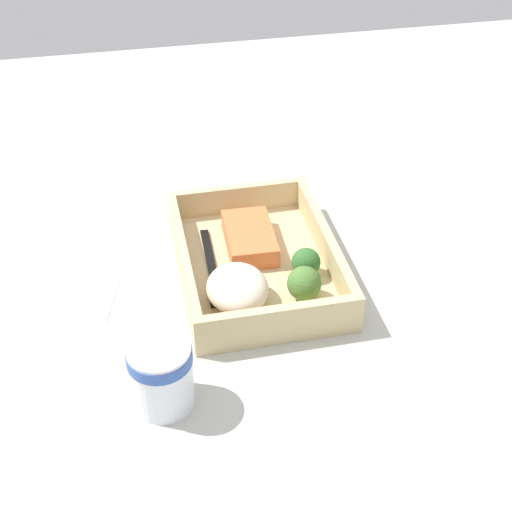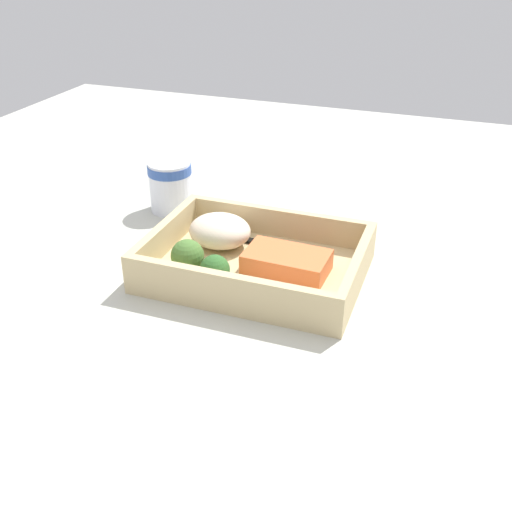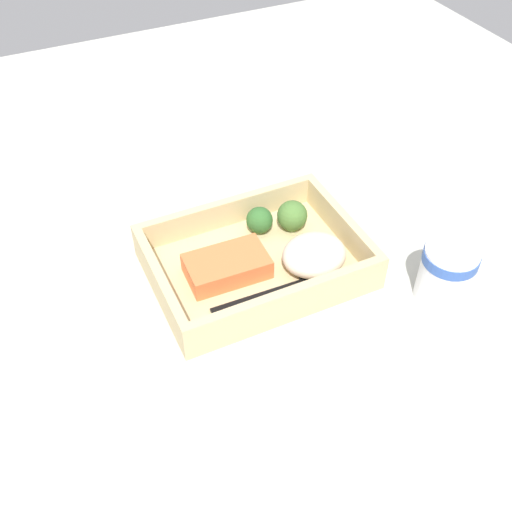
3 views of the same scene
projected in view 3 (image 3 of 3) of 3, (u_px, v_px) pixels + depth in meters
ground_plane at (256, 276)px, 80.75cm from camera, size 160.00×160.00×2.00cm
takeout_tray at (256, 267)px, 79.64cm from camera, size 27.32×19.87×1.20cm
tray_rim at (256, 253)px, 77.83cm from camera, size 27.32×19.87×4.04cm
salmon_fillet at (226, 265)px, 77.13cm from camera, size 10.73×6.62×2.77cm
mashed_potatoes at (314, 255)px, 77.31cm from camera, size 8.56×7.49×4.41cm
broccoli_floret_1 at (292, 216)px, 82.79cm from camera, size 4.23×4.23×4.51cm
broccoli_floret_2 at (260, 220)px, 82.61cm from camera, size 3.72×3.72×3.90cm
fork at (278, 291)px, 75.42cm from camera, size 15.84×2.30×0.44cm
paper_cup at (447, 271)px, 73.70cm from camera, size 6.80×6.80×7.98cm
receipt_slip at (354, 415)px, 64.15cm from camera, size 12.13×14.03×0.24cm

